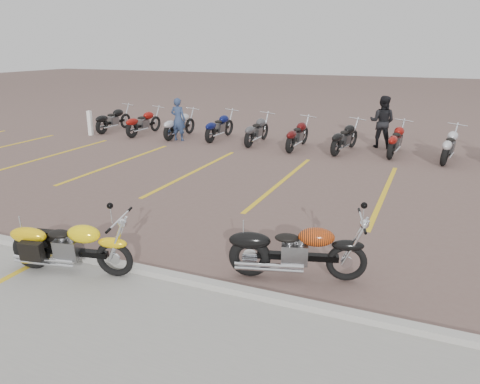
# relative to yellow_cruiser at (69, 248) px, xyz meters

# --- Properties ---
(ground) EXTENTS (100.00, 100.00, 0.00)m
(ground) POSITION_rel_yellow_cruiser_xyz_m (1.51, 2.40, -0.43)
(ground) COLOR brown
(ground) RESTS_ON ground
(concrete_apron) EXTENTS (60.00, 5.00, 0.01)m
(concrete_apron) POSITION_rel_yellow_cruiser_xyz_m (1.51, -2.10, -0.43)
(concrete_apron) COLOR #9E9B93
(concrete_apron) RESTS_ON ground
(curb) EXTENTS (60.00, 0.18, 0.12)m
(curb) POSITION_rel_yellow_cruiser_xyz_m (1.51, 0.40, -0.37)
(curb) COLOR #ADAAA3
(curb) RESTS_ON ground
(parking_stripes) EXTENTS (38.00, 5.50, 0.01)m
(parking_stripes) POSITION_rel_yellow_cruiser_xyz_m (1.51, 6.40, -0.43)
(parking_stripes) COLOR gold
(parking_stripes) RESTS_ON ground
(yellow_cruiser) EXTENTS (2.11, 0.54, 0.87)m
(yellow_cruiser) POSITION_rel_yellow_cruiser_xyz_m (0.00, 0.00, 0.00)
(yellow_cruiser) COLOR black
(yellow_cruiser) RESTS_ON ground
(flame_cruiser) EXTENTS (2.13, 0.72, 0.90)m
(flame_cruiser) POSITION_rel_yellow_cruiser_xyz_m (3.41, 1.23, 0.01)
(flame_cruiser) COLOR black
(flame_cruiser) RESTS_ON ground
(person_a) EXTENTS (0.61, 0.42, 1.64)m
(person_a) POSITION_rel_yellow_cruiser_xyz_m (-3.97, 10.29, 0.39)
(person_a) COLOR navy
(person_a) RESTS_ON ground
(person_b) EXTENTS (0.97, 0.80, 1.85)m
(person_b) POSITION_rel_yellow_cruiser_xyz_m (3.40, 12.07, 0.49)
(person_b) COLOR black
(person_b) RESTS_ON ground
(bollard) EXTENTS (0.17, 0.17, 1.00)m
(bollard) POSITION_rel_yellow_cruiser_xyz_m (-7.86, 9.82, 0.07)
(bollard) COLOR white
(bollard) RESTS_ON ground
(bg_bike_row) EXTENTS (15.66, 2.05, 1.10)m
(bg_bike_row) POSITION_rel_yellow_cruiser_xyz_m (-0.14, 10.89, 0.12)
(bg_bike_row) COLOR black
(bg_bike_row) RESTS_ON ground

